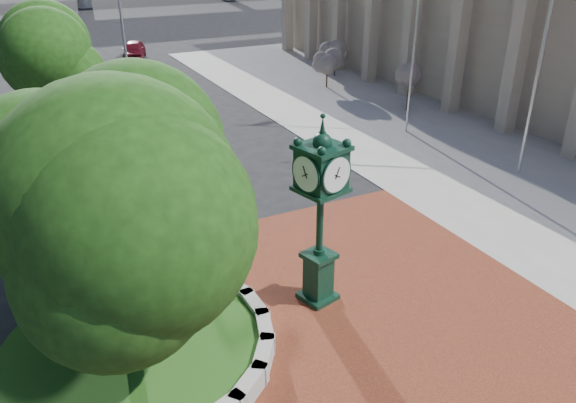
{
  "coord_description": "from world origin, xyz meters",
  "views": [
    {
      "loc": [
        -6.47,
        -11.09,
        9.24
      ],
      "look_at": [
        -0.04,
        1.5,
        2.38
      ],
      "focal_mm": 35.0,
      "sensor_mm": 36.0,
      "label": 1
    }
  ],
  "objects": [
    {
      "name": "flagpole_b",
      "position": [
        11.21,
        10.35,
        4.92
      ],
      "size": [
        1.5,
        0.17,
        9.6
      ],
      "color": "silver",
      "rests_on": "ground"
    },
    {
      "name": "shrub_mid",
      "position": [
        12.12,
        19.81,
        1.59
      ],
      "size": [
        1.2,
        1.2,
        2.2
      ],
      "color": "#38281C",
      "rests_on": "ground"
    },
    {
      "name": "shrub_far",
      "position": [
        14.25,
        22.33,
        1.59
      ],
      "size": [
        1.2,
        1.2,
        2.2
      ],
      "color": "#38281C",
      "rests_on": "ground"
    },
    {
      "name": "shrub_near",
      "position": [
        13.5,
        13.26,
        1.59
      ],
      "size": [
        1.2,
        1.2,
        2.2
      ],
      "color": "#38281C",
      "rests_on": "ground"
    },
    {
      "name": "grass_bed",
      "position": [
        -5.0,
        0.0,
        0.2
      ],
      "size": [
        6.1,
        6.1,
        0.4
      ],
      "primitive_type": "cylinder",
      "color": "#1E3F12",
      "rests_on": "ground"
    },
    {
      "name": "parked_car",
      "position": [
        3.2,
        34.61,
        0.68
      ],
      "size": [
        2.73,
        4.28,
        1.36
      ],
      "primitive_type": "imported",
      "rotation": [
        0.0,
        0.0,
        -0.31
      ],
      "color": "#500B15",
      "rests_on": "ground"
    },
    {
      "name": "tree_street",
      "position": [
        -4.0,
        18.0,
        3.24
      ],
      "size": [
        4.4,
        4.4,
        5.45
      ],
      "color": "#38281C",
      "rests_on": "ground"
    },
    {
      "name": "civic_building",
      "position": [
        23.6,
        12.0,
        4.33
      ],
      "size": [
        17.35,
        44.0,
        8.6
      ],
      "color": "tan",
      "rests_on": "ground"
    },
    {
      "name": "sidewalk",
      "position": [
        16.0,
        10.0,
        0.02
      ],
      "size": [
        20.0,
        50.0,
        0.04
      ],
      "primitive_type": "cube",
      "color": "#9E9B93",
      "rests_on": "ground"
    },
    {
      "name": "flagpole_a",
      "position": [
        12.04,
        3.84,
        5.68
      ],
      "size": [
        1.73,
        0.2,
        11.08
      ],
      "color": "silver",
      "rests_on": "ground"
    },
    {
      "name": "ground",
      "position": [
        0.0,
        0.0,
        0.0
      ],
      "size": [
        200.0,
        200.0,
        0.0
      ],
      "primitive_type": "plane",
      "color": "black",
      "rests_on": "ground"
    },
    {
      "name": "tree_planter",
      "position": [
        -5.0,
        0.0,
        3.72
      ],
      "size": [
        5.2,
        5.2,
        6.33
      ],
      "color": "#38281C",
      "rests_on": "ground"
    },
    {
      "name": "planter_wall",
      "position": [
        -2.71,
        -0.0,
        0.27
      ],
      "size": [
        2.96,
        6.77,
        0.54
      ],
      "color": "#9E9B93",
      "rests_on": "ground"
    },
    {
      "name": "post_clock",
      "position": [
        0.1,
        -0.04,
        2.88
      ],
      "size": [
        1.29,
        1.29,
        5.24
      ],
      "color": "black",
      "rests_on": "ground"
    },
    {
      "name": "plaza",
      "position": [
        0.0,
        -1.0,
        0.02
      ],
      "size": [
        12.0,
        12.0,
        0.04
      ],
      "primitive_type": "cube",
      "color": "maroon",
      "rests_on": "ground"
    }
  ]
}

